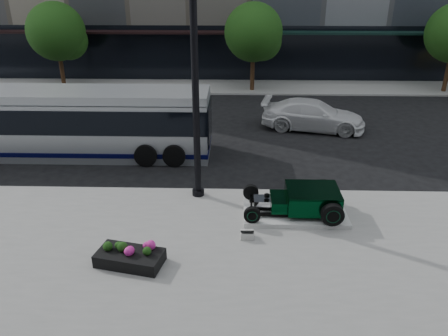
{
  "coord_description": "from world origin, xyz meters",
  "views": [
    {
      "loc": [
        -0.08,
        -16.55,
        7.57
      ],
      "look_at": [
        -0.48,
        -2.49,
        1.2
      ],
      "focal_mm": 35.0,
      "sensor_mm": 36.0,
      "label": 1
    }
  ],
  "objects_px": {
    "lamppost": "(196,97)",
    "white_sedan": "(313,115)",
    "flower_planter": "(130,257)",
    "hot_rod": "(306,199)",
    "transit_bus": "(73,122)"
  },
  "relations": [
    {
      "from": "hot_rod",
      "to": "white_sedan",
      "type": "distance_m",
      "value": 9.21
    },
    {
      "from": "white_sedan",
      "to": "flower_planter",
      "type": "bearing_deg",
      "value": 161.55
    },
    {
      "from": "lamppost",
      "to": "white_sedan",
      "type": "xyz_separation_m",
      "value": [
        5.33,
        7.73,
        -2.99
      ]
    },
    {
      "from": "hot_rod",
      "to": "transit_bus",
      "type": "distance_m",
      "value": 10.95
    },
    {
      "from": "flower_planter",
      "to": "white_sedan",
      "type": "height_order",
      "value": "white_sedan"
    },
    {
      "from": "flower_planter",
      "to": "white_sedan",
      "type": "relative_size",
      "value": 0.38
    },
    {
      "from": "flower_planter",
      "to": "transit_bus",
      "type": "xyz_separation_m",
      "value": [
        -4.26,
        8.22,
        1.15
      ]
    },
    {
      "from": "white_sedan",
      "to": "lamppost",
      "type": "bearing_deg",
      "value": 157.07
    },
    {
      "from": "flower_planter",
      "to": "white_sedan",
      "type": "bearing_deg",
      "value": 59.86
    },
    {
      "from": "lamppost",
      "to": "flower_planter",
      "type": "bearing_deg",
      "value": -110.61
    },
    {
      "from": "hot_rod",
      "to": "lamppost",
      "type": "xyz_separation_m",
      "value": [
        -3.67,
        1.33,
        3.06
      ]
    },
    {
      "from": "hot_rod",
      "to": "flower_planter",
      "type": "distance_m",
      "value": 5.95
    },
    {
      "from": "hot_rod",
      "to": "flower_planter",
      "type": "relative_size",
      "value": 1.63
    },
    {
      "from": "lamppost",
      "to": "flower_planter",
      "type": "height_order",
      "value": "lamppost"
    },
    {
      "from": "transit_bus",
      "to": "white_sedan",
      "type": "distance_m",
      "value": 11.76
    }
  ]
}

